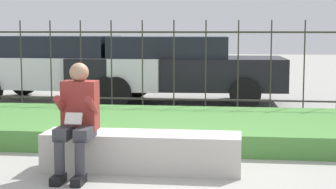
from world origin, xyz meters
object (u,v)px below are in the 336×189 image
(car_parked_left, at_px, (64,66))
(car_parked_center, at_px, (176,67))
(stone_bench, at_px, (142,154))
(person_seated_reader, at_px, (77,115))

(car_parked_left, bearing_deg, car_parked_center, 2.98)
(stone_bench, bearing_deg, car_parked_left, 115.37)
(person_seated_reader, distance_m, car_parked_left, 6.59)
(car_parked_center, relative_size, car_parked_left, 1.00)
(stone_bench, height_order, person_seated_reader, person_seated_reader)
(stone_bench, relative_size, car_parked_left, 0.48)
(stone_bench, xyz_separation_m, person_seated_reader, (-0.65, -0.30, 0.47))
(person_seated_reader, bearing_deg, stone_bench, 25.03)
(stone_bench, height_order, car_parked_left, car_parked_left)
(person_seated_reader, bearing_deg, car_parked_center, 86.74)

